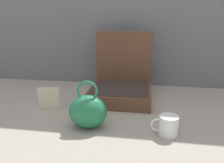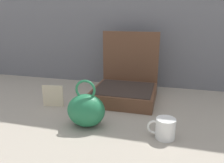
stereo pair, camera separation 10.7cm
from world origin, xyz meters
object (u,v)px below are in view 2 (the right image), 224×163
(coffee_mug, at_px, (165,128))
(info_card_left, at_px, (53,96))
(open_suitcase, at_px, (126,85))
(teal_pouch_handbag, at_px, (86,110))

(coffee_mug, relative_size, info_card_left, 0.95)
(open_suitcase, relative_size, info_card_left, 3.22)
(coffee_mug, height_order, info_card_left, info_card_left)
(teal_pouch_handbag, bearing_deg, info_card_left, 147.47)
(open_suitcase, relative_size, teal_pouch_handbag, 1.77)
(teal_pouch_handbag, height_order, coffee_mug, teal_pouch_handbag)
(coffee_mug, bearing_deg, teal_pouch_handbag, 177.55)
(info_card_left, bearing_deg, open_suitcase, 22.91)
(open_suitcase, distance_m, info_card_left, 0.44)
(open_suitcase, xyz_separation_m, teal_pouch_handbag, (-0.11, -0.40, -0.00))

